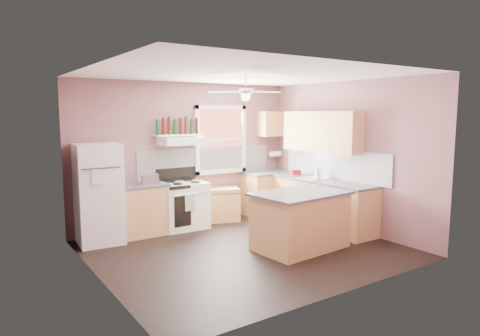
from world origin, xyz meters
TOP-DOWN VIEW (x-y plane):
  - floor at (0.00, 0.00)m, footprint 4.50×4.50m
  - ceiling at (0.00, 0.00)m, footprint 4.50×4.50m
  - wall_back at (0.00, 2.02)m, footprint 4.50×0.05m
  - wall_right at (2.27, 0.00)m, footprint 0.05×4.00m
  - wall_left at (-2.27, 0.00)m, footprint 0.05×4.00m
  - backsplash_back at (0.45, 1.99)m, footprint 2.90×0.03m
  - backsplash_right at (2.23, 0.30)m, footprint 0.03×2.60m
  - window_view at (0.75, 1.98)m, footprint 1.00×0.02m
  - window_frame at (0.75, 1.96)m, footprint 1.16×0.07m
  - refrigerator at (-1.79, 1.62)m, footprint 0.74×0.72m
  - base_cabinet_left at (-1.06, 1.70)m, footprint 0.90×0.60m
  - counter_left at (-1.06, 1.70)m, footprint 0.92×0.62m
  - toaster at (-0.92, 1.58)m, footprint 0.31×0.21m
  - stove at (-0.24, 1.68)m, footprint 0.85×0.68m
  - range_hood at (-0.23, 1.75)m, footprint 0.78×0.50m
  - bottle_shelf at (-0.23, 1.87)m, footprint 0.90×0.26m
  - cart at (0.64, 1.75)m, footprint 0.77×0.64m
  - base_cabinet_corner at (1.75, 1.70)m, footprint 1.00×0.60m
  - base_cabinet_right at (1.95, 0.30)m, footprint 0.60×2.20m
  - counter_corner at (1.75, 1.70)m, footprint 1.02×0.62m
  - counter_right at (1.94, 0.30)m, footprint 0.62×2.22m
  - sink at (1.94, 0.50)m, footprint 0.55×0.45m
  - faucet at (2.10, 0.50)m, footprint 0.03×0.03m
  - upper_cabinet_right at (2.08, 0.50)m, footprint 0.33×1.80m
  - upper_cabinet_corner at (1.95, 1.83)m, footprint 0.60×0.33m
  - paper_towel at (2.07, 1.86)m, footprint 0.26×0.12m
  - island at (0.75, -0.43)m, footprint 1.45×0.99m
  - island_top at (0.75, -0.43)m, footprint 1.54×1.07m
  - ceiling_fan_hub at (0.00, 0.00)m, footprint 0.20×0.20m
  - soap_bottle at (2.00, 0.49)m, footprint 0.12×0.12m
  - red_caddy at (1.95, 1.05)m, footprint 0.21×0.17m
  - wine_bottles at (-0.23, 1.87)m, footprint 0.86×0.06m

SIDE VIEW (x-z plane):
  - floor at x=0.00m, z-range 0.00..0.00m
  - cart at x=0.64m, z-range 0.00..0.66m
  - base_cabinet_left at x=-1.06m, z-range 0.00..0.86m
  - stove at x=-0.24m, z-range 0.00..0.86m
  - base_cabinet_corner at x=1.75m, z-range 0.00..0.86m
  - base_cabinet_right at x=1.95m, z-range 0.00..0.86m
  - island at x=0.75m, z-range 0.00..0.86m
  - refrigerator at x=-1.79m, z-range 0.00..1.64m
  - counter_left at x=-1.06m, z-range 0.86..0.90m
  - counter_corner at x=1.75m, z-range 0.86..0.90m
  - counter_right at x=1.94m, z-range 0.86..0.90m
  - island_top at x=0.75m, z-range 0.86..0.90m
  - sink at x=1.94m, z-range 0.88..0.91m
  - red_caddy at x=1.95m, z-range 0.90..1.00m
  - faucet at x=2.10m, z-range 0.90..1.04m
  - toaster at x=-0.92m, z-range 0.90..1.08m
  - soap_bottle at x=2.00m, z-range 0.90..1.15m
  - backsplash_back at x=0.45m, z-range 0.90..1.45m
  - backsplash_right at x=2.23m, z-range 0.90..1.45m
  - paper_towel at x=2.07m, z-range 1.19..1.31m
  - wall_back at x=0.00m, z-range 0.00..2.70m
  - wall_right at x=2.27m, z-range 0.00..2.70m
  - wall_left at x=-2.27m, z-range 0.00..2.70m
  - window_view at x=0.75m, z-range 1.00..2.20m
  - window_frame at x=0.75m, z-range 0.92..2.28m
  - range_hood at x=-0.23m, z-range 1.55..1.69m
  - bottle_shelf at x=-0.23m, z-range 1.71..1.73m
  - upper_cabinet_right at x=2.08m, z-range 1.40..2.16m
  - wine_bottles at x=-0.23m, z-range 1.72..2.03m
  - upper_cabinet_corner at x=1.95m, z-range 1.64..2.16m
  - ceiling_fan_hub at x=0.00m, z-range 2.41..2.49m
  - ceiling at x=0.00m, z-range 2.70..2.70m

